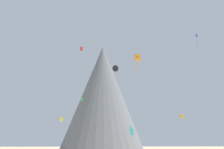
% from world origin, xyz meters
% --- Properties ---
extents(rock_massif, '(53.31, 53.75, 58.53)m').
position_xyz_m(rock_massif, '(-0.56, 106.91, 25.86)').
color(rock_massif, slate).
rests_on(rock_massif, ground_plane).
extents(kite_cyan_low, '(1.34, 2.53, 2.43)m').
position_xyz_m(kite_cyan_low, '(5.82, 36.14, 6.70)').
color(kite_cyan_low, '#33BCDB').
extents(kite_gold_low, '(1.46, 1.48, 1.33)m').
position_xyz_m(kite_gold_low, '(26.67, 57.94, 12.67)').
color(kite_gold_low, gold).
extents(kite_yellow_low, '(0.92, 0.53, 1.41)m').
position_xyz_m(kite_yellow_low, '(-15.00, 56.46, 11.35)').
color(kite_yellow_low, yellow).
extents(kite_black_high, '(2.15, 1.30, 6.27)m').
position_xyz_m(kite_black_high, '(2.36, 46.43, 26.30)').
color(kite_black_high, black).
extents(kite_green_mid, '(0.88, 0.60, 1.25)m').
position_xyz_m(kite_green_mid, '(-8.12, 51.70, 17.37)').
color(kite_green_mid, green).
extents(kite_blue_high, '(0.74, 0.49, 4.81)m').
position_xyz_m(kite_blue_high, '(27.86, 42.25, 35.46)').
color(kite_blue_high, blue).
extents(kite_orange_mid, '(1.28, 1.32, 3.44)m').
position_xyz_m(kite_orange_mid, '(4.66, 18.57, 20.13)').
color(kite_orange_mid, orange).
extents(kite_red_high, '(1.06, 0.55, 1.48)m').
position_xyz_m(kite_red_high, '(-8.28, 43.97, 31.80)').
color(kite_red_high, red).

